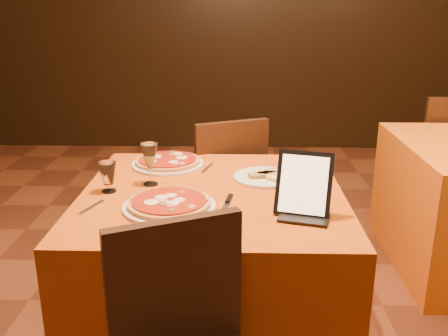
{
  "coord_description": "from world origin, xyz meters",
  "views": [
    {
      "loc": [
        -0.02,
        -1.85,
        1.5
      ],
      "look_at": [
        -0.07,
        0.11,
        0.86
      ],
      "focal_mm": 40.0,
      "sensor_mm": 36.0,
      "label": 1
    }
  ],
  "objects_px": {
    "main_table": "(213,269)",
    "pizza_near": "(169,205)",
    "tablet": "(304,184)",
    "wine_glass": "(150,164)",
    "water_glass": "(108,177)",
    "chair_main_far": "(219,190)",
    "chair_side_far": "(441,155)",
    "pizza_far": "(168,163)"
  },
  "relations": [
    {
      "from": "main_table",
      "to": "pizza_near",
      "type": "distance_m",
      "value": 0.46
    },
    {
      "from": "tablet",
      "to": "wine_glass",
      "type": "bearing_deg",
      "value": 169.52
    },
    {
      "from": "main_table",
      "to": "water_glass",
      "type": "bearing_deg",
      "value": -177.45
    },
    {
      "from": "chair_main_far",
      "to": "chair_side_far",
      "type": "height_order",
      "value": "same"
    },
    {
      "from": "pizza_near",
      "to": "water_glass",
      "type": "height_order",
      "value": "water_glass"
    },
    {
      "from": "chair_main_far",
      "to": "wine_glass",
      "type": "bearing_deg",
      "value": 45.61
    },
    {
      "from": "pizza_near",
      "to": "wine_glass",
      "type": "bearing_deg",
      "value": 113.78
    },
    {
      "from": "pizza_far",
      "to": "wine_glass",
      "type": "relative_size",
      "value": 1.85
    },
    {
      "from": "chair_main_far",
      "to": "tablet",
      "type": "distance_m",
      "value": 1.17
    },
    {
      "from": "chair_main_far",
      "to": "pizza_far",
      "type": "relative_size",
      "value": 2.59
    },
    {
      "from": "wine_glass",
      "to": "water_glass",
      "type": "relative_size",
      "value": 1.46
    },
    {
      "from": "chair_side_far",
      "to": "pizza_far",
      "type": "height_order",
      "value": "chair_side_far"
    },
    {
      "from": "chair_side_far",
      "to": "pizza_far",
      "type": "xyz_separation_m",
      "value": [
        -1.84,
        -1.23,
        0.31
      ]
    },
    {
      "from": "main_table",
      "to": "pizza_near",
      "type": "xyz_separation_m",
      "value": [
        -0.16,
        -0.19,
        0.39
      ]
    },
    {
      "from": "chair_side_far",
      "to": "pizza_far",
      "type": "relative_size",
      "value": 2.59
    },
    {
      "from": "wine_glass",
      "to": "water_glass",
      "type": "height_order",
      "value": "wine_glass"
    },
    {
      "from": "wine_glass",
      "to": "main_table",
      "type": "bearing_deg",
      "value": -14.86
    },
    {
      "from": "chair_main_far",
      "to": "chair_side_far",
      "type": "distance_m",
      "value": 1.78
    },
    {
      "from": "water_glass",
      "to": "pizza_near",
      "type": "bearing_deg",
      "value": -31.94
    },
    {
      "from": "pizza_near",
      "to": "chair_main_far",
      "type": "bearing_deg",
      "value": 80.99
    },
    {
      "from": "chair_side_far",
      "to": "tablet",
      "type": "relative_size",
      "value": 3.73
    },
    {
      "from": "wine_glass",
      "to": "chair_side_far",
      "type": "bearing_deg",
      "value": 38.63
    },
    {
      "from": "chair_main_far",
      "to": "wine_glass",
      "type": "distance_m",
      "value": 0.87
    },
    {
      "from": "main_table",
      "to": "tablet",
      "type": "height_order",
      "value": "tablet"
    },
    {
      "from": "main_table",
      "to": "pizza_far",
      "type": "xyz_separation_m",
      "value": [
        -0.24,
        0.35,
        0.39
      ]
    },
    {
      "from": "water_glass",
      "to": "tablet",
      "type": "xyz_separation_m",
      "value": [
        0.79,
        -0.21,
        0.06
      ]
    },
    {
      "from": "chair_main_far",
      "to": "tablet",
      "type": "xyz_separation_m",
      "value": [
        0.35,
        -1.03,
        0.41
      ]
    },
    {
      "from": "main_table",
      "to": "chair_main_far",
      "type": "relative_size",
      "value": 1.21
    },
    {
      "from": "pizza_near",
      "to": "wine_glass",
      "type": "xyz_separation_m",
      "value": [
        -0.12,
        0.27,
        0.08
      ]
    },
    {
      "from": "chair_main_far",
      "to": "pizza_near",
      "type": "relative_size",
      "value": 2.53
    },
    {
      "from": "tablet",
      "to": "pizza_far",
      "type": "bearing_deg",
      "value": 150.85
    },
    {
      "from": "pizza_near",
      "to": "water_glass",
      "type": "bearing_deg",
      "value": 148.06
    },
    {
      "from": "main_table",
      "to": "pizza_far",
      "type": "distance_m",
      "value": 0.57
    },
    {
      "from": "main_table",
      "to": "chair_side_far",
      "type": "distance_m",
      "value": 2.25
    },
    {
      "from": "main_table",
      "to": "tablet",
      "type": "bearing_deg",
      "value": -33.51
    },
    {
      "from": "main_table",
      "to": "pizza_near",
      "type": "bearing_deg",
      "value": -129.25
    },
    {
      "from": "chair_main_far",
      "to": "wine_glass",
      "type": "xyz_separation_m",
      "value": [
        -0.27,
        -0.73,
        0.39
      ]
    },
    {
      "from": "main_table",
      "to": "water_glass",
      "type": "relative_size",
      "value": 8.46
    },
    {
      "from": "pizza_near",
      "to": "chair_side_far",
      "type": "bearing_deg",
      "value": 45.08
    },
    {
      "from": "main_table",
      "to": "chair_main_far",
      "type": "distance_m",
      "value": 0.81
    },
    {
      "from": "pizza_near",
      "to": "pizza_far",
      "type": "bearing_deg",
      "value": 98.3
    },
    {
      "from": "chair_main_far",
      "to": "water_glass",
      "type": "distance_m",
      "value": 1.0
    }
  ]
}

